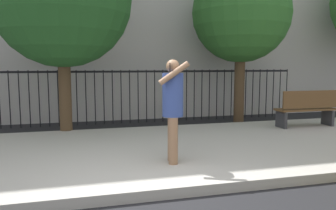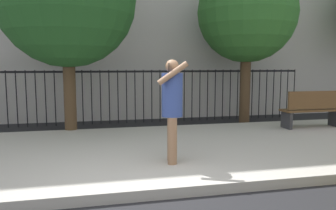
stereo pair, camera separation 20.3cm
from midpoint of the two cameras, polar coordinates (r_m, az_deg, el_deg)
ground_plane at (r=4.45m, az=-4.78°, el=-16.21°), size 60.00×60.00×0.00m
sidewalk at (r=6.49m, az=-8.22°, el=-8.10°), size 28.00×4.40×0.15m
iron_fence at (r=9.99m, az=-10.78°, el=2.58°), size 12.03×0.04×1.60m
pedestrian_on_phone at (r=5.41m, az=-0.29°, el=0.31°), size 0.50×0.69×1.68m
street_bench at (r=9.25m, az=22.16°, el=-0.44°), size 1.60×0.45×0.95m
street_tree_near at (r=10.18m, az=11.82°, el=15.01°), size 2.84×2.84×4.66m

